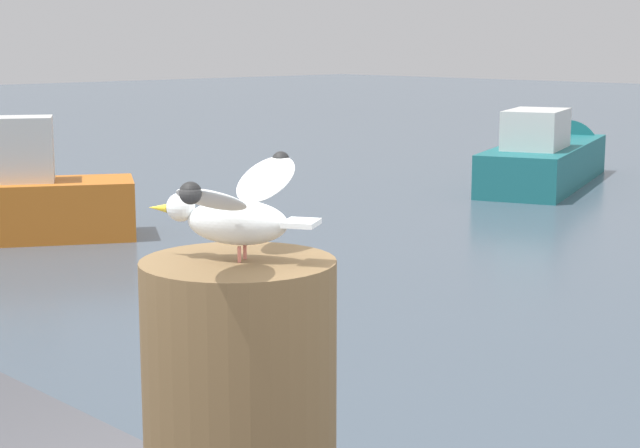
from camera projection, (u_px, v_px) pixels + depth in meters
name	position (u px, v px, depth m)	size (l,w,h in m)	color
seagull	(236.00, 208.00, 2.23)	(0.40, 0.56, 0.21)	#C66C60
boat_teal	(552.00, 156.00, 20.59)	(3.59, 6.23, 1.75)	#1E7075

